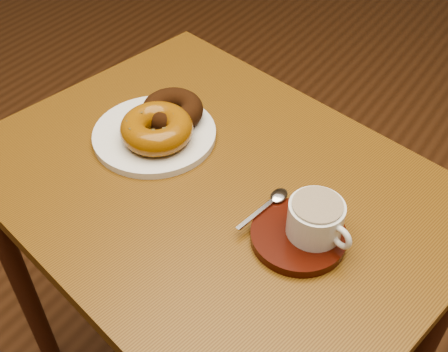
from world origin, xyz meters
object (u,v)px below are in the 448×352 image
Objects in this scene: saucer at (298,236)px; coffee_cup at (316,219)px; donut_plate at (155,134)px; cafe_table at (215,227)px.

saucer is 1.34× the size of coffee_cup.
coffee_cup reaches higher than donut_plate.
cafe_table is 0.19m from donut_plate.
saucer is at bearing -10.24° from donut_plate.
saucer is 0.04m from coffee_cup.
coffee_cup is (0.34, -0.04, 0.04)m from donut_plate.
cafe_table is 0.25m from coffee_cup.
cafe_table is at bearing 170.14° from saucer.
donut_plate is (-0.15, 0.03, 0.12)m from cafe_table.
saucer reaches higher than cafe_table.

